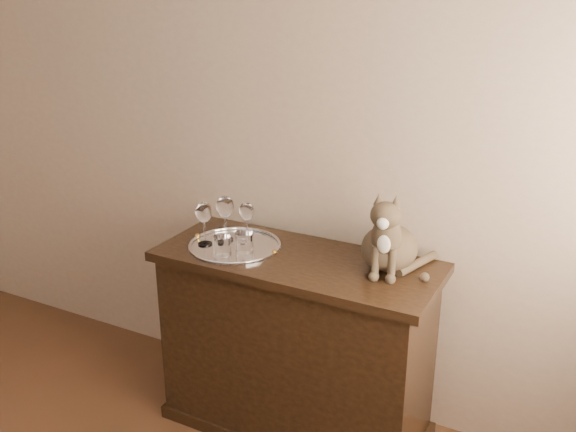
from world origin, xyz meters
name	(u,v)px	position (x,y,z in m)	size (l,w,h in m)	color
wall_back	(213,113)	(0.00, 2.25, 1.35)	(4.00, 0.10, 2.70)	tan
sideboard	(296,346)	(0.60, 1.94, 0.42)	(1.20, 0.50, 0.85)	black
tray	(235,247)	(0.32, 1.91, 0.85)	(0.40, 0.40, 0.01)	white
wine_glass_a	(225,218)	(0.24, 1.95, 0.96)	(0.08, 0.08, 0.20)	silver
wine_glass_b	(247,221)	(0.32, 2.00, 0.95)	(0.07, 0.07, 0.17)	white
wine_glass_c	(204,223)	(0.19, 1.87, 0.96)	(0.07, 0.07, 0.19)	silver
tumbler_a	(244,242)	(0.39, 1.88, 0.90)	(0.08, 0.08, 0.09)	white
tumbler_b	(222,245)	(0.32, 1.81, 0.90)	(0.07, 0.07, 0.08)	silver
cat	(391,227)	(0.97, 2.03, 1.02)	(0.34, 0.32, 0.35)	#4D392E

